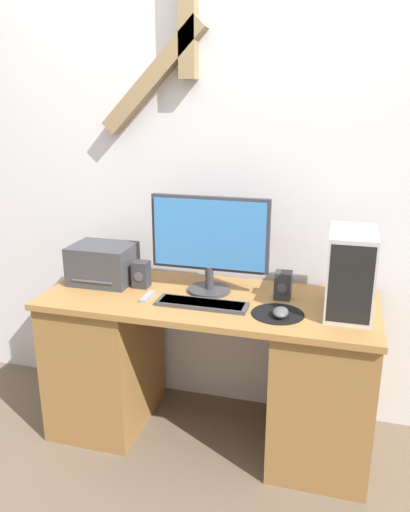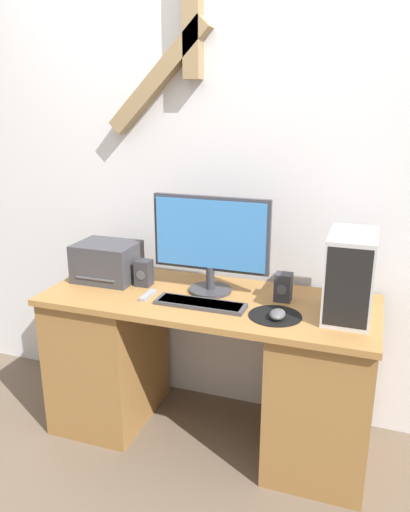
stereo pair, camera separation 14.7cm
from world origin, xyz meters
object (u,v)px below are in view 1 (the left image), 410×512
at_px(speaker_left, 141,274).
at_px(remote_control, 148,297).
at_px(keyboard, 202,304).
at_px(speaker_right, 283,285).
at_px(computer_tower, 350,272).
at_px(monitor, 210,239).
at_px(printer, 103,264).
at_px(mouse, 281,312).

relative_size(speaker_left, remote_control, 0.99).
height_order(keyboard, remote_control, keyboard).
bearing_deg(keyboard, speaker_right, 28.83).
relative_size(keyboard, speaker_right, 3.16).
bearing_deg(speaker_left, computer_tower, -2.73).
distance_m(monitor, keyboard, 0.32).
distance_m(keyboard, speaker_right, 0.40).
relative_size(keyboard, computer_tower, 1.13).
distance_m(printer, speaker_right, 0.92).
bearing_deg(speaker_left, remote_control, -57.71).
distance_m(monitor, computer_tower, 0.67).
bearing_deg(monitor, computer_tower, -6.99).
relative_size(mouse, printer, 0.32).
bearing_deg(speaker_right, computer_tower, -15.36).
bearing_deg(monitor, remote_control, -146.91).
distance_m(keyboard, computer_tower, 0.67).
xyz_separation_m(monitor, speaker_right, (0.36, 0.00, -0.20)).
distance_m(speaker_left, speaker_right, 0.70).
xyz_separation_m(computer_tower, printer, (-1.22, 0.06, -0.09)).
height_order(computer_tower, printer, computer_tower).
bearing_deg(keyboard, mouse, -4.76).
xyz_separation_m(mouse, speaker_right, (-0.02, 0.22, 0.04)).
xyz_separation_m(monitor, computer_tower, (0.66, -0.08, -0.08)).
distance_m(monitor, printer, 0.59).
distance_m(computer_tower, remote_control, 0.94).
height_order(monitor, remote_control, monitor).
bearing_deg(keyboard, printer, 163.44).
relative_size(computer_tower, speaker_right, 2.78).
xyz_separation_m(monitor, speaker_left, (-0.34, -0.03, -0.20)).
bearing_deg(remote_control, speaker_left, 122.29).
bearing_deg(computer_tower, speaker_right, 164.64).
relative_size(printer, remote_control, 2.32).
height_order(mouse, speaker_right, speaker_right).
distance_m(monitor, remote_control, 0.40).
relative_size(monitor, printer, 1.86).
bearing_deg(monitor, speaker_left, -174.57).
bearing_deg(computer_tower, speaker_left, 177.27).
bearing_deg(keyboard, remote_control, 175.86).
xyz_separation_m(keyboard, computer_tower, (0.64, 0.11, 0.17)).
xyz_separation_m(speaker_right, remote_control, (-0.62, -0.17, -0.06)).
height_order(keyboard, speaker_left, speaker_left).
relative_size(printer, speaker_right, 2.33).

